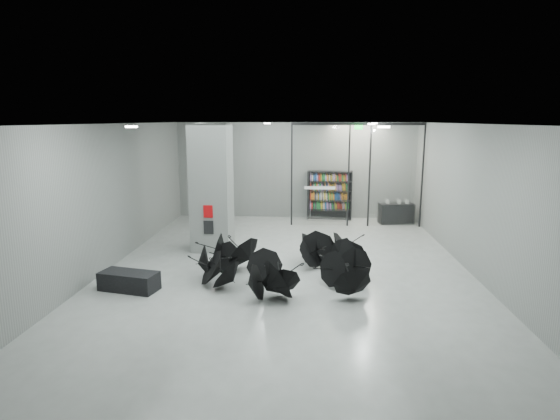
# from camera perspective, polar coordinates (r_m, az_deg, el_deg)

# --- Properties ---
(room) EXTENTS (14.00, 14.02, 4.01)m
(room) POSITION_cam_1_polar(r_m,az_deg,el_deg) (12.08, 0.97, 5.31)
(room) COLOR gray
(room) RESTS_ON ground
(column) EXTENTS (1.20, 1.20, 4.00)m
(column) POSITION_cam_1_polar(r_m,az_deg,el_deg) (14.48, -8.60, 2.83)
(column) COLOR slate
(column) RESTS_ON ground
(fire_cabinet) EXTENTS (0.28, 0.04, 0.38)m
(fire_cabinet) POSITION_cam_1_polar(r_m,az_deg,el_deg) (14.00, -9.06, -0.18)
(fire_cabinet) COLOR #A50A07
(fire_cabinet) RESTS_ON column
(info_panel) EXTENTS (0.30, 0.03, 0.42)m
(info_panel) POSITION_cam_1_polar(r_m,az_deg,el_deg) (14.10, -8.99, -2.17)
(info_panel) COLOR black
(info_panel) RESTS_ON column
(exit_sign) EXTENTS (0.30, 0.06, 0.15)m
(exit_sign) POSITION_cam_1_polar(r_m,az_deg,el_deg) (17.40, 9.88, 10.21)
(exit_sign) COLOR #0CE533
(exit_sign) RESTS_ON room
(glass_partition) EXTENTS (5.06, 0.08, 4.00)m
(glass_partition) POSITION_cam_1_polar(r_m,az_deg,el_deg) (17.70, 9.60, 4.92)
(glass_partition) COLOR silver
(glass_partition) RESTS_ON ground
(bench) EXTENTS (1.52, 0.90, 0.46)m
(bench) POSITION_cam_1_polar(r_m,az_deg,el_deg) (11.80, -18.48, -8.48)
(bench) COLOR black
(bench) RESTS_ON ground
(bookshelf) EXTENTS (1.87, 0.61, 2.02)m
(bookshelf) POSITION_cam_1_polar(r_m,az_deg,el_deg) (19.02, 6.29, 1.89)
(bookshelf) COLOR black
(bookshelf) RESTS_ON ground
(shop_counter) EXTENTS (1.43, 0.75, 0.81)m
(shop_counter) POSITION_cam_1_polar(r_m,az_deg,el_deg) (18.75, 14.42, -0.42)
(shop_counter) COLOR black
(shop_counter) RESTS_ON ground
(umbrella_cluster) EXTENTS (4.92, 4.40, 1.31)m
(umbrella_cluster) POSITION_cam_1_polar(r_m,az_deg,el_deg) (11.98, 1.24, -7.20)
(umbrella_cluster) COLOR black
(umbrella_cluster) RESTS_ON ground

